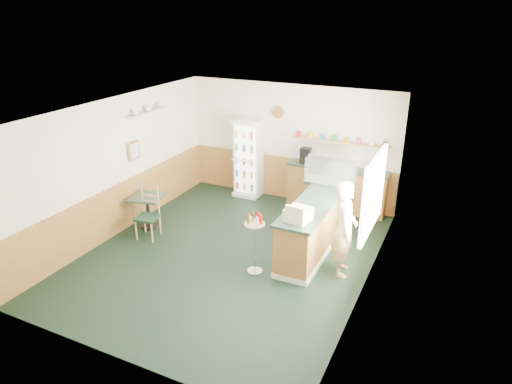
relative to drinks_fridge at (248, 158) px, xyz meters
The scene contains 13 objects.
ground 3.05m from the drinks_fridge, 70.92° to the right, with size 6.00×6.00×0.00m, color black.
room_envelope 2.21m from the drinks_fridge, 70.25° to the right, with size 5.04×6.02×2.72m.
service_counter 2.88m from the drinks_fridge, 35.94° to the right, with size 0.68×3.01×1.01m.
back_counter 2.17m from the drinks_fridge, ahead, with size 2.24×0.42×1.69m.
drinks_fridge is the anchor object (origin of this frame).
display_case 2.52m from the drinks_fridge, 22.85° to the right, with size 0.96×0.50×0.55m.
cash_register 3.63m from the drinks_fridge, 50.64° to the right, with size 0.37×0.39×0.22m, color beige.
shopkeeper 3.88m from the drinks_fridge, 39.30° to the right, with size 0.57×0.41×1.70m, color tan.
condiment_stand 3.49m from the drinks_fridge, 62.04° to the right, with size 0.35×0.35×1.09m.
newspaper_rack 2.50m from the drinks_fridge, 38.22° to the right, with size 0.09×0.42×0.67m.
cafe_table 2.73m from the drinks_fridge, 114.11° to the right, with size 0.77×0.77×0.69m.
cafe_chair 2.89m from the drinks_fridge, 106.64° to the right, with size 0.46×0.46×1.08m.
dog_doorstop 2.85m from the drinks_fridge, 48.82° to the right, with size 0.20×0.26×0.24m.
Camera 1 is at (3.63, -6.48, 4.33)m, focal length 32.00 mm.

